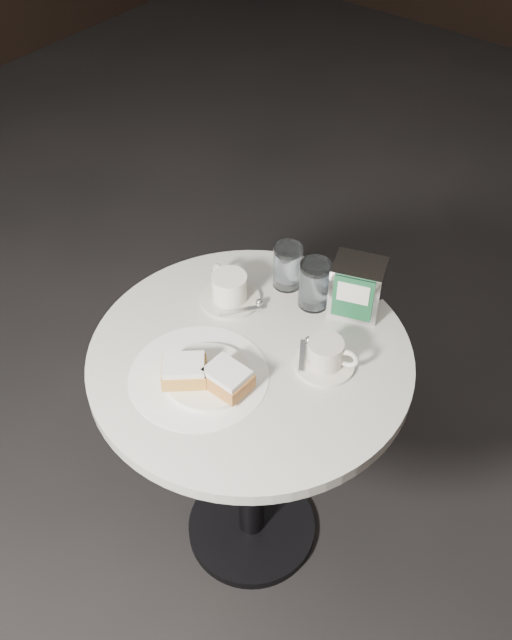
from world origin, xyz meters
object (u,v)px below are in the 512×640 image
object	(u,v)px
coffee_cup_left	(229,290)
napkin_dispenser	(357,287)
coffee_cup_right	(326,356)
water_glass_right	(315,285)
cafe_table	(251,411)
water_glass_left	(288,267)
beignet_plate	(207,375)

from	to	relation	value
coffee_cup_left	napkin_dispenser	world-z (taller)	napkin_dispenser
coffee_cup_right	water_glass_right	xyz separation A→B (m)	(-0.13, 0.14, 0.03)
napkin_dispenser	cafe_table	bearing A→B (deg)	-131.25
coffee_cup_right	water_glass_right	bearing A→B (deg)	114.55
water_glass_left	water_glass_right	xyz separation A→B (m)	(0.09, -0.02, 0.00)
beignet_plate	coffee_cup_right	world-z (taller)	coffee_cup_right
beignet_plate	water_glass_right	size ratio (longest dim) A/B	2.04
coffee_cup_left	water_glass_left	xyz separation A→B (m)	(0.07, 0.13, 0.02)
water_glass_left	coffee_cup_right	bearing A→B (deg)	-36.30
cafe_table	water_glass_right	size ratio (longest dim) A/B	6.44
water_glass_right	beignet_plate	bearing A→B (deg)	-95.93
cafe_table	beignet_plate	bearing A→B (deg)	-98.80
cafe_table	coffee_cup_right	xyz separation A→B (m)	(0.14, 0.07, 0.23)
beignet_plate	water_glass_right	distance (m)	0.34
coffee_cup_left	cafe_table	bearing A→B (deg)	-12.38
water_glass_right	coffee_cup_right	bearing A→B (deg)	-47.84
water_glass_left	water_glass_right	size ratio (longest dim) A/B	0.94
napkin_dispenser	water_glass_left	bearing A→B (deg)	168.99
beignet_plate	coffee_cup_left	distance (m)	0.25
cafe_table	napkin_dispenser	xyz separation A→B (m)	(0.10, 0.26, 0.26)
coffee_cup_left	water_glass_right	world-z (taller)	water_glass_right
cafe_table	coffee_cup_right	bearing A→B (deg)	26.15
coffee_cup_left	coffee_cup_right	bearing A→B (deg)	17.15
water_glass_right	water_glass_left	bearing A→B (deg)	169.42
cafe_table	water_glass_right	xyz separation A→B (m)	(0.02, 0.21, 0.25)
water_glass_left	napkin_dispenser	world-z (taller)	napkin_dispenser
beignet_plate	napkin_dispenser	distance (m)	0.40
cafe_table	water_glass_left	bearing A→B (deg)	107.15
coffee_cup_right	napkin_dispenser	bearing A→B (deg)	85.94
beignet_plate	coffee_cup_left	world-z (taller)	coffee_cup_left
cafe_table	napkin_dispenser	bearing A→B (deg)	68.65
coffee_cup_right	napkin_dispenser	world-z (taller)	napkin_dispenser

